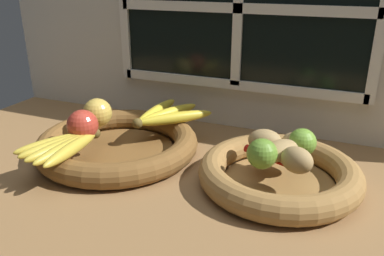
% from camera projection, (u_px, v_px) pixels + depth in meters
% --- Properties ---
extents(ground_plane, '(1.40, 0.90, 0.03)m').
position_uv_depth(ground_plane, '(195.00, 179.00, 0.83)').
color(ground_plane, olive).
extents(back_wall, '(1.40, 0.05, 0.55)m').
position_uv_depth(back_wall, '(240.00, 20.00, 0.98)').
color(back_wall, silver).
rests_on(back_wall, ground_plane).
extents(fruit_bowl_left, '(0.37, 0.37, 0.05)m').
position_uv_depth(fruit_bowl_left, '(118.00, 144.00, 0.90)').
color(fruit_bowl_left, brown).
rests_on(fruit_bowl_left, ground_plane).
extents(fruit_bowl_right, '(0.32, 0.32, 0.05)m').
position_uv_depth(fruit_bowl_right, '(279.00, 174.00, 0.77)').
color(fruit_bowl_right, olive).
rests_on(fruit_bowl_right, ground_plane).
extents(apple_golden_left, '(0.07, 0.07, 0.07)m').
position_uv_depth(apple_golden_left, '(97.00, 113.00, 0.92)').
color(apple_golden_left, gold).
rests_on(apple_golden_left, fruit_bowl_left).
extents(apple_red_front, '(0.07, 0.07, 0.07)m').
position_uv_depth(apple_red_front, '(83.00, 125.00, 0.85)').
color(apple_red_front, '#B73828').
rests_on(apple_red_front, fruit_bowl_left).
extents(banana_bunch_front, '(0.12, 0.18, 0.03)m').
position_uv_depth(banana_bunch_front, '(64.00, 146.00, 0.80)').
color(banana_bunch_front, gold).
rests_on(banana_bunch_front, fruit_bowl_left).
extents(banana_bunch_back, '(0.16, 0.20, 0.03)m').
position_uv_depth(banana_bunch_back, '(166.00, 114.00, 0.97)').
color(banana_bunch_back, yellow).
rests_on(banana_bunch_back, fruit_bowl_left).
extents(potato_back, '(0.07, 0.06, 0.05)m').
position_uv_depth(potato_back, '(297.00, 143.00, 0.79)').
color(potato_back, '#A38451').
rests_on(potato_back, fruit_bowl_right).
extents(potato_small, '(0.08, 0.07, 0.05)m').
position_uv_depth(potato_small, '(297.00, 160.00, 0.71)').
color(potato_small, '#A38451').
rests_on(potato_small, fruit_bowl_right).
extents(potato_oblong, '(0.07, 0.05, 0.05)m').
position_uv_depth(potato_oblong, '(265.00, 141.00, 0.79)').
color(potato_oblong, '#A38451').
rests_on(potato_oblong, fruit_bowl_right).
extents(potato_large, '(0.09, 0.10, 0.04)m').
position_uv_depth(potato_large, '(281.00, 151.00, 0.75)').
color(potato_large, '#A38451').
rests_on(potato_large, fruit_bowl_right).
extents(lime_near, '(0.06, 0.06, 0.06)m').
position_uv_depth(lime_near, '(262.00, 154.00, 0.73)').
color(lime_near, olive).
rests_on(lime_near, fruit_bowl_right).
extents(lime_far, '(0.06, 0.06, 0.06)m').
position_uv_depth(lime_far, '(302.00, 142.00, 0.78)').
color(lime_far, '#6B9E33').
rests_on(lime_far, fruit_bowl_right).
extents(chili_pepper, '(0.12, 0.08, 0.02)m').
position_uv_depth(chili_pepper, '(270.00, 158.00, 0.75)').
color(chili_pepper, red).
rests_on(chili_pepper, fruit_bowl_right).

